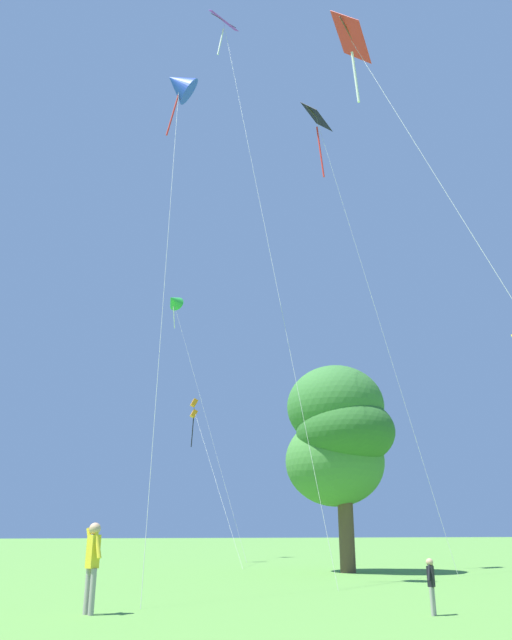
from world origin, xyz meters
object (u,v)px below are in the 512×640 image
object	(u,v)px
kite_orange_box	(194,411)
kite_green_small	(174,301)
person_with_spool	(93,558)
tree_left_oak	(338,435)
kite_purple_streamer	(225,37)
person_child_small	(431,581)
kite_blue_delta	(179,85)
kite_black_large	(320,136)
kite_red_high	(356,53)

from	to	relation	value
kite_orange_box	kite_green_small	size ratio (longest dim) A/B	0.50
person_with_spool	tree_left_oak	size ratio (longest dim) A/B	0.20
kite_purple_streamer	person_child_small	world-z (taller)	kite_purple_streamer
kite_blue_delta	kite_black_large	bearing A→B (deg)	29.31
kite_black_large	tree_left_oak	xyz separation A→B (m)	(0.01, -0.50, -15.85)
kite_orange_box	tree_left_oak	world-z (taller)	kite_orange_box
kite_blue_delta	person_child_small	xyz separation A→B (m)	(3.72, -8.28, -17.46)
kite_red_high	tree_left_oak	size ratio (longest dim) A/B	2.21
kite_purple_streamer	person_child_small	distance (m)	29.88
kite_black_large	person_child_small	xyz separation A→B (m)	(-5.18, -13.28, -20.83)
kite_red_high	person_child_small	size ratio (longest dim) A/B	18.03
kite_orange_box	kite_green_small	world-z (taller)	kite_green_small
kite_blue_delta	tree_left_oak	size ratio (longest dim) A/B	2.18
person_child_small	person_with_spool	size ratio (longest dim) A/B	0.61
person_with_spool	tree_left_oak	distance (m)	16.02
kite_black_large	tree_left_oak	bearing A→B (deg)	-88.34
kite_black_large	kite_green_small	distance (m)	17.14
kite_black_large	person_with_spool	distance (m)	25.74
tree_left_oak	kite_green_small	bearing A→B (deg)	102.03
kite_orange_box	kite_purple_streamer	world-z (taller)	kite_purple_streamer
kite_purple_streamer	kite_red_high	bearing A→B (deg)	-81.87
kite_blue_delta	tree_left_oak	distance (m)	15.98
kite_blue_delta	tree_left_oak	xyz separation A→B (m)	(8.92, 4.49, -12.48)
kite_blue_delta	kite_red_high	bearing A→B (deg)	-40.75
person_with_spool	kite_red_high	bearing A→B (deg)	8.13
kite_red_high	kite_purple_streamer	world-z (taller)	kite_purple_streamer
kite_green_small	person_child_small	size ratio (longest dim) A/B	16.99
kite_blue_delta	kite_black_large	size ratio (longest dim) A/B	0.81
kite_red_high	person_child_small	distance (m)	17.41
person_child_small	person_with_spool	bearing A→B (deg)	157.36
kite_green_small	person_with_spool	world-z (taller)	kite_green_small
kite_purple_streamer	person_with_spool	distance (m)	29.06
kite_red_high	person_with_spool	bearing A→B (deg)	-171.87
kite_blue_delta	kite_red_high	world-z (taller)	kite_red_high
kite_black_large	tree_left_oak	world-z (taller)	kite_black_large
kite_black_large	kite_orange_box	size ratio (longest dim) A/B	2.58
kite_red_high	kite_black_large	xyz separation A→B (m)	(3.66, 9.51, 3.90)
kite_orange_box	person_child_small	xyz separation A→B (m)	(-1.72, -23.58, -7.71)
person_with_spool	tree_left_oak	bearing A→B (deg)	41.29
kite_green_small	person_with_spool	distance (m)	32.42
kite_blue_delta	tree_left_oak	bearing A→B (deg)	26.75
person_child_small	kite_black_large	bearing A→B (deg)	68.67
kite_purple_streamer	tree_left_oak	bearing A→B (deg)	-14.25
kite_purple_streamer	tree_left_oak	distance (m)	22.03
kite_red_high	person_with_spool	xyz separation A→B (m)	(-7.86, -1.12, -16.52)
kite_green_small	kite_red_high	bearing A→B (deg)	-90.25
kite_green_small	person_child_small	world-z (taller)	kite_green_small
kite_black_large	kite_green_small	size ratio (longest dim) A/B	1.30
kite_red_high	kite_purple_streamer	distance (m)	14.05
tree_left_oak	kite_black_large	bearing A→B (deg)	91.66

